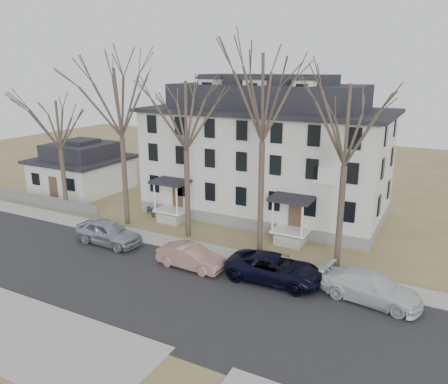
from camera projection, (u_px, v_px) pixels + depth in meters
The scene contains 17 objects.
ground at pixel (170, 312), 23.29m from camera, with size 120.00×120.00×0.00m, color olive.
main_road at pixel (190, 296), 24.99m from camera, with size 120.00×10.00×0.04m, color #27272A.
far_sidewalk at pixel (236, 257), 30.10m from camera, with size 120.00×2.00×0.08m, color #A09F97.
yellow_curb at pixel (302, 278), 27.11m from camera, with size 14.00×0.25×0.06m, color gold.
boarding_house at pixel (266, 153), 38.00m from camera, with size 20.80×12.36×12.05m.
small_house at pixel (83, 169), 46.11m from camera, with size 8.70×8.70×5.00m.
fence at pixel (41, 207), 40.75m from camera, with size 14.00×0.06×1.20m, color gray.
tree_far_left at pixel (120, 98), 33.70m from camera, with size 8.40×8.40×13.72m.
tree_mid_left at pixel (185, 111), 31.23m from camera, with size 7.80×7.80×12.74m.
tree_center at pixel (263, 92), 28.14m from camera, with size 9.00×9.00×14.70m.
tree_mid_right at pixel (348, 119), 26.10m from camera, with size 7.80×7.80×12.74m.
tree_bungalow at pixel (58, 122), 37.43m from camera, with size 6.60×6.60×10.78m.
car_silver at pixel (108, 233), 32.04m from camera, with size 2.11×5.26×1.79m, color #949DA8.
car_tan at pixel (191, 257), 28.24m from camera, with size 1.60×4.59×1.51m, color #A17466.
car_navy at pixel (275, 269), 26.43m from camera, with size 2.74×5.93×1.65m, color black.
car_white at pixel (371, 288), 24.18m from camera, with size 2.24×5.52×1.60m, color silver.
bicycle_left at pixel (151, 210), 38.32m from camera, with size 0.66×1.88×0.99m, color black.
Camera 1 is at (12.12, -16.93, 12.59)m, focal length 35.00 mm.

